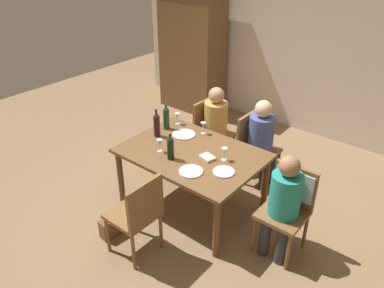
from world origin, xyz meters
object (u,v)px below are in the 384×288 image
chair_near (138,212)px  wine_bottle_tall_green (166,117)px  armoire_cabinet (192,49)px  person_man_bearded (217,122)px  chair_far_right (254,144)px  dinner_plate_host (224,172)px  wine_glass_near_right (177,116)px  dinner_plate_guest_right (191,171)px  chair_far_left (210,128)px  wine_glass_near_left (203,126)px  wine_bottle_dark_red (170,148)px  dining_table (192,158)px  wine_glass_far (224,151)px  chair_right_end (290,198)px  person_woman_host (284,200)px  person_man_guest (263,138)px  wine_bottle_short_olive (157,124)px  dinner_plate_guest_left (184,134)px  wine_glass_centre (160,143)px  handbag (113,226)px

chair_near → wine_bottle_tall_green: (-0.69, 1.17, 0.37)m
armoire_cabinet → person_man_bearded: (1.55, -1.37, -0.44)m
chair_far_right → dinner_plate_host: (0.25, -1.04, 0.22)m
wine_glass_near_right → dinner_plate_guest_right: (0.83, -0.75, -0.10)m
wine_glass_near_right → chair_far_right: bearing=30.8°
chair_near → person_man_bearded: person_man_bearded is taller
armoire_cabinet → chair_far_left: size_ratio=2.37×
wine_bottle_tall_green → wine_glass_near_left: size_ratio=2.20×
person_man_bearded → wine_bottle_dark_red: bearing=11.2°
armoire_cabinet → chair_far_right: bearing=-32.8°
dining_table → wine_glass_far: size_ratio=10.33×
chair_far_right → wine_glass_near_right: bearing=-59.2°
armoire_cabinet → chair_right_end: bearing=-35.8°
person_woman_host → dinner_plate_host: person_woman_host is taller
person_man_guest → wine_bottle_short_olive: person_man_guest is taller
chair_near → wine_bottle_short_olive: size_ratio=2.65×
wine_glass_far → dinner_plate_guest_left: bearing=166.8°
chair_right_end → wine_glass_centre: chair_right_end is taller
chair_far_left → wine_bottle_short_olive: (-0.13, -0.90, 0.37)m
dining_table → wine_bottle_short_olive: (-0.56, 0.03, 0.24)m
wine_bottle_dark_red → wine_glass_far: size_ratio=2.02×
chair_near → dinner_plate_host: size_ratio=4.08×
chair_far_left → handbag: bearing=2.6°
wine_glass_centre → wine_glass_far: bearing=24.5°
chair_far_left → wine_glass_far: (0.81, -0.85, 0.32)m
chair_far_right → wine_glass_near_left: bearing=-40.5°
person_woman_host → handbag: (-1.50, -0.90, -0.54)m
dining_table → handbag: size_ratio=5.50×
wine_bottle_tall_green → wine_glass_far: size_ratio=2.20×
wine_glass_near_right → dinner_plate_guest_left: bearing=-34.8°
person_man_guest → wine_bottle_dark_red: (-0.46, -1.19, 0.22)m
wine_glass_far → dinner_plate_guest_left: size_ratio=0.53×
chair_far_right → wine_glass_centre: 1.31m
dinner_plate_host → dinner_plate_guest_right: (-0.26, -0.21, 0.00)m
chair_near → wine_bottle_tall_green: bearing=30.6°
handbag → person_man_guest: bearing=68.8°
chair_far_left → wine_glass_centre: 1.20m
chair_right_end → chair_near: size_ratio=1.00×
armoire_cabinet → wine_glass_far: 3.16m
dinner_plate_guest_left → dining_table: bearing=-37.1°
chair_far_right → wine_glass_far: (0.12, -0.85, 0.32)m
chair_right_end → dinner_plate_host: size_ratio=4.08×
chair_right_end → dinner_plate_host: bearing=20.4°
person_man_guest → handbag: size_ratio=4.11×
wine_bottle_short_olive → wine_glass_far: wine_bottle_short_olive is taller
chair_right_end → chair_far_right: bearing=-42.1°
armoire_cabinet → wine_glass_near_left: size_ratio=14.63×
dinner_plate_guest_right → handbag: (-0.60, -0.61, -0.65)m
wine_bottle_tall_green → wine_bottle_dark_red: (0.52, -0.50, -0.02)m
person_man_guest → wine_bottle_tall_green: bearing=-55.0°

